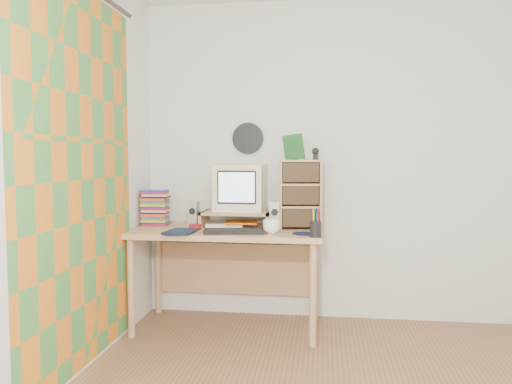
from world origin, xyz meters
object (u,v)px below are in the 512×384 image
(keyboard, at_px, (234,231))
(dvd_stack, at_px, (155,208))
(desk, at_px, (229,245))
(cd_rack, at_px, (300,194))
(mug, at_px, (272,227))
(crt_monitor, at_px, (240,188))
(diary, at_px, (168,230))

(keyboard, height_order, dvd_stack, dvd_stack)
(desk, distance_m, cd_rack, 0.66)
(cd_rack, bearing_deg, mug, -130.16)
(keyboard, bearing_deg, mug, -0.80)
(crt_monitor, relative_size, diary, 1.61)
(cd_rack, bearing_deg, keyboard, -151.44)
(dvd_stack, xyz_separation_m, diary, (0.22, -0.37, -0.11))
(desk, xyz_separation_m, cd_rack, (0.53, 0.02, 0.39))
(desk, height_order, cd_rack, cd_rack)
(mug, relative_size, diary, 0.53)
(mug, xyz_separation_m, diary, (-0.72, -0.07, -0.03))
(cd_rack, height_order, diary, cd_rack)
(desk, distance_m, dvd_stack, 0.66)
(crt_monitor, bearing_deg, mug, -48.89)
(desk, height_order, keyboard, keyboard)
(dvd_stack, relative_size, mug, 2.23)
(cd_rack, distance_m, diary, 1.00)
(keyboard, xyz_separation_m, dvd_stack, (-0.69, 0.34, 0.12))
(dvd_stack, bearing_deg, cd_rack, -5.00)
(diary, bearing_deg, dvd_stack, 125.66)
(cd_rack, bearing_deg, crt_monitor, 166.25)
(crt_monitor, relative_size, keyboard, 0.89)
(desk, relative_size, cd_rack, 2.74)
(mug, bearing_deg, diary, -174.83)
(cd_rack, xyz_separation_m, diary, (-0.91, -0.34, -0.23))
(crt_monitor, distance_m, diary, 0.66)
(desk, relative_size, mug, 11.33)
(crt_monitor, xyz_separation_m, cd_rack, (0.47, -0.06, -0.04))
(diary, bearing_deg, keyboard, 9.05)
(cd_rack, relative_size, mug, 4.13)
(crt_monitor, bearing_deg, desk, -126.77)
(mug, distance_m, diary, 0.73)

